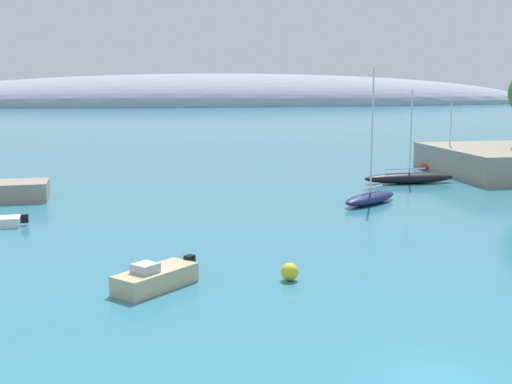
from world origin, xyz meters
TOP-DOWN VIEW (x-y plane):
  - water at (0.00, 0.00)m, footprint 600.00×600.00m
  - distant_ridge at (26.87, 240.97)m, footprint 260.29×60.97m
  - sailboat_black_near_shore at (15.08, 37.04)m, footprint 8.28×1.87m
  - sailboat_navy_mid_mooring at (8.24, 28.26)m, footprint 5.80×5.04m
  - sailboat_red_outer_mooring at (22.19, 43.75)m, footprint 5.92×5.52m
  - motorboat_sand_foreground at (-8.02, 10.71)m, footprint 3.93×3.81m
  - mooring_buoy_yellow at (-1.99, 10.77)m, footprint 0.81×0.81m

SIDE VIEW (x-z plane):
  - water at x=0.00m, z-range 0.00..0.00m
  - distant_ridge at x=26.87m, z-range -12.01..12.01m
  - mooring_buoy_yellow at x=-1.99m, z-range 0.00..0.81m
  - sailboat_red_outer_mooring at x=22.19m, z-range -2.98..3.82m
  - motorboat_sand_foreground at x=-8.02m, z-range -0.16..1.09m
  - sailboat_navy_mid_mooring at x=8.24m, z-range -4.48..5.51m
  - sailboat_black_near_shore at x=15.08m, z-range -3.59..4.64m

